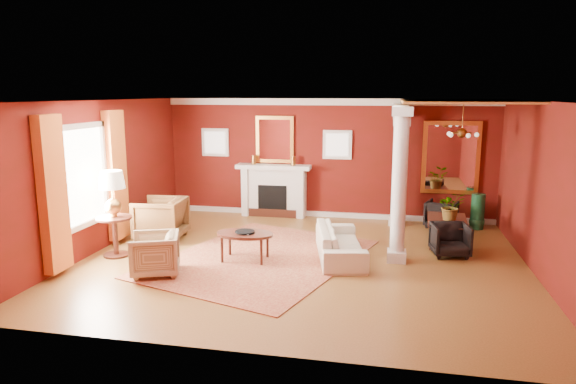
% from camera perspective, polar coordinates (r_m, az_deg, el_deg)
% --- Properties ---
extents(ground, '(8.00, 8.00, 0.00)m').
position_cam_1_polar(ground, '(9.54, 1.59, -7.60)').
color(ground, brown).
rests_on(ground, ground).
extents(room_shell, '(8.04, 7.04, 2.92)m').
position_cam_1_polar(room_shell, '(9.10, 1.66, 4.53)').
color(room_shell, '#610F0D').
rests_on(room_shell, ground).
extents(fireplace, '(1.85, 0.42, 1.29)m').
position_cam_1_polar(fireplace, '(12.77, -1.60, 0.19)').
color(fireplace, silver).
rests_on(fireplace, ground).
extents(overmantel_mirror, '(0.95, 0.07, 1.15)m').
position_cam_1_polar(overmantel_mirror, '(12.73, -1.49, 5.85)').
color(overmantel_mirror, gold).
rests_on(overmantel_mirror, fireplace).
extents(flank_window_left, '(0.70, 0.07, 0.70)m').
position_cam_1_polar(flank_window_left, '(13.18, -8.09, 5.49)').
color(flank_window_left, silver).
rests_on(flank_window_left, room_shell).
extents(flank_window_right, '(0.70, 0.07, 0.70)m').
position_cam_1_polar(flank_window_right, '(12.50, 5.50, 5.25)').
color(flank_window_right, silver).
rests_on(flank_window_right, room_shell).
extents(left_window, '(0.21, 2.55, 2.60)m').
position_cam_1_polar(left_window, '(10.05, -21.44, 0.97)').
color(left_window, white).
rests_on(left_window, room_shell).
extents(column_front, '(0.36, 0.36, 2.80)m').
position_cam_1_polar(column_front, '(9.35, 12.28, 0.80)').
color(column_front, silver).
rests_on(column_front, ground).
extents(column_back, '(0.36, 0.36, 2.80)m').
position_cam_1_polar(column_back, '(12.02, 12.13, 3.03)').
color(column_back, silver).
rests_on(column_back, ground).
extents(header_beam, '(0.30, 3.20, 0.32)m').
position_cam_1_polar(header_beam, '(10.82, 12.44, 8.51)').
color(header_beam, silver).
rests_on(header_beam, column_front).
extents(amber_ceiling, '(2.30, 3.40, 0.04)m').
position_cam_1_polar(amber_ceiling, '(10.74, 18.73, 9.51)').
color(amber_ceiling, gold).
rests_on(amber_ceiling, room_shell).
extents(dining_mirror, '(1.30, 0.07, 1.70)m').
position_cam_1_polar(dining_mirror, '(12.53, 17.64, 3.65)').
color(dining_mirror, gold).
rests_on(dining_mirror, room_shell).
extents(chandelier, '(0.60, 0.62, 0.75)m').
position_cam_1_polar(chandelier, '(10.83, 18.76, 6.22)').
color(chandelier, '#A67534').
rests_on(chandelier, room_shell).
extents(crown_trim, '(8.00, 0.08, 0.16)m').
position_cam_1_polar(crown_trim, '(12.46, 4.42, 9.95)').
color(crown_trim, silver).
rests_on(crown_trim, room_shell).
extents(base_trim, '(8.00, 0.08, 0.12)m').
position_cam_1_polar(base_trim, '(12.81, 4.24, -2.48)').
color(base_trim, silver).
rests_on(base_trim, ground).
extents(rug, '(4.25, 4.93, 0.02)m').
position_cam_1_polar(rug, '(9.65, -3.01, -7.33)').
color(rug, maroon).
rests_on(rug, ground).
extents(sofa, '(0.98, 2.08, 0.78)m').
position_cam_1_polar(sofa, '(9.62, 5.83, -5.06)').
color(sofa, '#EBE5C6').
rests_on(sofa, ground).
extents(armchair_leopard, '(0.94, 0.99, 0.97)m').
position_cam_1_polar(armchair_leopard, '(11.09, -13.97, -2.66)').
color(armchair_leopard, black).
rests_on(armchair_leopard, ground).
extents(armchair_stripe, '(0.94, 0.97, 0.79)m').
position_cam_1_polar(armchair_stripe, '(8.99, -14.60, -6.48)').
color(armchair_stripe, tan).
rests_on(armchair_stripe, ground).
extents(coffee_table, '(1.05, 1.05, 0.53)m').
position_cam_1_polar(coffee_table, '(9.42, -4.81, -4.81)').
color(coffee_table, black).
rests_on(coffee_table, ground).
extents(coffee_book, '(0.17, 0.05, 0.23)m').
position_cam_1_polar(coffee_book, '(9.37, -5.08, -3.87)').
color(coffee_book, black).
rests_on(coffee_book, coffee_table).
extents(side_table, '(0.65, 0.65, 1.63)m').
position_cam_1_polar(side_table, '(10.05, -18.89, -0.66)').
color(side_table, black).
rests_on(side_table, ground).
extents(dining_table, '(0.57, 1.41, 0.77)m').
position_cam_1_polar(dining_table, '(11.02, 17.38, -3.46)').
color(dining_table, black).
rests_on(dining_table, ground).
extents(dining_chair_near, '(0.75, 0.71, 0.68)m').
position_cam_1_polar(dining_chair_near, '(10.18, 17.59, -4.92)').
color(dining_chair_near, black).
rests_on(dining_chair_near, ground).
extents(dining_chair_far, '(0.81, 0.78, 0.67)m').
position_cam_1_polar(dining_chair_far, '(12.26, 16.68, -2.22)').
color(dining_chair_far, black).
rests_on(dining_chair_far, ground).
extents(green_urn, '(0.34, 0.34, 0.81)m').
position_cam_1_polar(green_urn, '(12.37, 20.29, -2.40)').
color(green_urn, '#164625').
rests_on(green_urn, ground).
extents(potted_plant, '(0.62, 0.66, 0.45)m').
position_cam_1_polar(potted_plant, '(10.88, 17.74, -0.36)').
color(potted_plant, '#26591E').
rests_on(potted_plant, dining_table).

